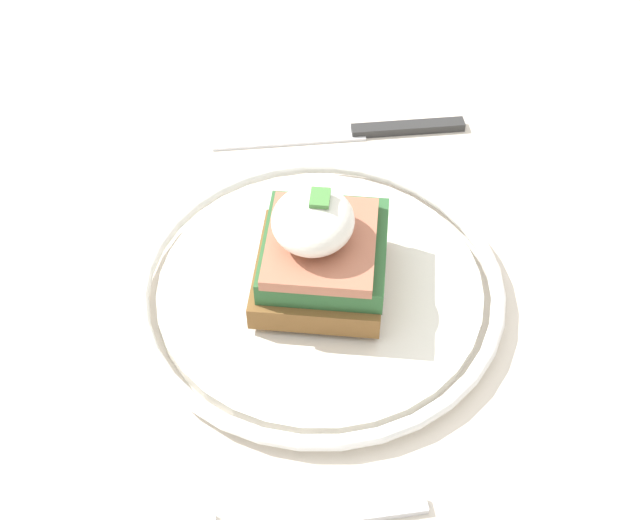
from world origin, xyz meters
name	(u,v)px	position (x,y,z in m)	size (l,w,h in m)	color
dining_table	(354,369)	(0.00, 0.00, 0.61)	(0.84, 0.83, 0.74)	beige
plate	(320,287)	(-0.03, 0.03, 0.74)	(0.25, 0.25, 0.02)	silver
sandwich	(320,250)	(-0.02, 0.03, 0.78)	(0.09, 0.08, 0.08)	brown
knife	(360,132)	(0.15, 0.01, 0.74)	(0.06, 0.21, 0.01)	#2D2D2D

